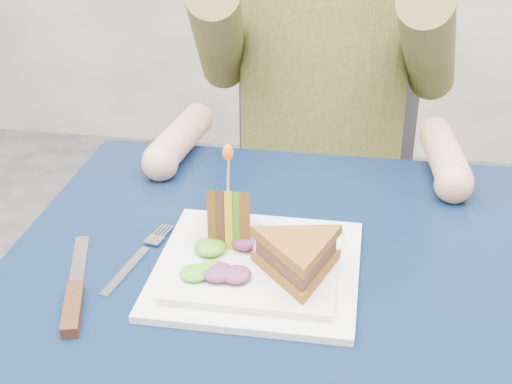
% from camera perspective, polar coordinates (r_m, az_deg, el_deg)
% --- Properties ---
extents(table, '(0.75, 0.75, 0.73)m').
position_cam_1_polar(table, '(0.98, 2.04, -10.32)').
color(table, black).
rests_on(table, ground).
extents(chair, '(0.42, 0.40, 0.93)m').
position_cam_1_polar(chair, '(1.65, 5.29, 2.15)').
color(chair, '#47474C').
rests_on(chair, ground).
extents(diner, '(0.54, 0.59, 0.74)m').
position_cam_1_polar(diner, '(1.42, 5.58, 13.89)').
color(diner, brown).
rests_on(diner, chair).
extents(plate, '(0.26, 0.26, 0.02)m').
position_cam_1_polar(plate, '(0.92, 0.11, -5.93)').
color(plate, white).
rests_on(plate, table).
extents(sandwich_flat, '(0.19, 0.19, 0.05)m').
position_cam_1_polar(sandwich_flat, '(0.88, 3.41, -5.17)').
color(sandwich_flat, brown).
rests_on(sandwich_flat, plate).
extents(sandwich_upright, '(0.08, 0.12, 0.12)m').
position_cam_1_polar(sandwich_upright, '(0.95, -2.16, -1.91)').
color(sandwich_upright, brown).
rests_on(sandwich_upright, plate).
extents(fork, '(0.05, 0.18, 0.01)m').
position_cam_1_polar(fork, '(0.96, -9.56, -5.35)').
color(fork, silver).
rests_on(fork, table).
extents(knife, '(0.09, 0.22, 0.02)m').
position_cam_1_polar(knife, '(0.90, -14.36, -8.30)').
color(knife, silver).
rests_on(knife, table).
extents(toothpick, '(0.01, 0.01, 0.06)m').
position_cam_1_polar(toothpick, '(0.92, -2.23, 1.57)').
color(toothpick, tan).
rests_on(toothpick, sandwich_upright).
extents(toothpick_frill, '(0.01, 0.01, 0.02)m').
position_cam_1_polar(toothpick_frill, '(0.90, -2.26, 3.17)').
color(toothpick_frill, orange).
rests_on(toothpick_frill, sandwich_upright).
extents(lettuce_spill, '(0.15, 0.13, 0.02)m').
position_cam_1_polar(lettuce_spill, '(0.92, 0.52, -4.52)').
color(lettuce_spill, '#337A14').
rests_on(lettuce_spill, plate).
extents(onion_ring, '(0.04, 0.04, 0.02)m').
position_cam_1_polar(onion_ring, '(0.91, 1.09, -4.48)').
color(onion_ring, '#9E4C7A').
rests_on(onion_ring, plate).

